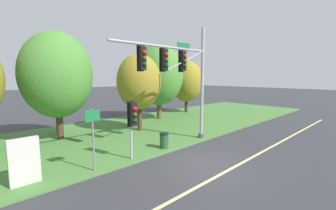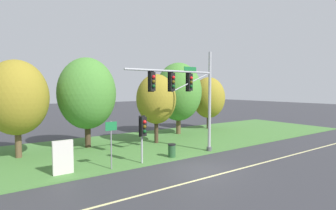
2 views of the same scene
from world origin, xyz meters
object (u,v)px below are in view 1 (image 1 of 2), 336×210
at_px(pedestrian_signal_near_kerb, 133,118).
at_px(tree_mid_verge, 139,82).
at_px(route_sign_post, 93,131).
at_px(traffic_signal_mast, 181,71).
at_px(tree_tall_centre, 159,75).
at_px(info_kiosk, 24,162).
at_px(tree_behind_signpost, 57,75).
at_px(tree_right_far, 187,81).
at_px(trash_bin, 164,140).

height_order(pedestrian_signal_near_kerb, tree_mid_verge, tree_mid_verge).
height_order(pedestrian_signal_near_kerb, route_sign_post, pedestrian_signal_near_kerb).
relative_size(traffic_signal_mast, pedestrian_signal_near_kerb, 2.45).
relative_size(traffic_signal_mast, tree_tall_centre, 1.01).
bearing_deg(info_kiosk, tree_behind_signpost, 60.78).
relative_size(tree_mid_verge, tree_tall_centre, 0.81).
distance_m(tree_mid_verge, tree_right_far, 10.30).
height_order(route_sign_post, tree_mid_verge, tree_mid_verge).
xyz_separation_m(pedestrian_signal_near_kerb, tree_behind_signpost, (-1.37, 6.73, 2.16)).
relative_size(tree_tall_centre, tree_right_far, 1.22).
bearing_deg(info_kiosk, tree_mid_verge, 25.32).
relative_size(tree_behind_signpost, trash_bin, 7.83).
xyz_separation_m(tree_tall_centre, tree_right_far, (5.20, 0.88, -0.74)).
distance_m(traffic_signal_mast, tree_mid_verge, 4.91).
relative_size(tree_behind_signpost, tree_mid_verge, 1.20).
xyz_separation_m(tree_right_far, trash_bin, (-11.36, -8.25, -3.23)).
bearing_deg(tree_right_far, tree_mid_verge, -159.81).
xyz_separation_m(info_kiosk, trash_bin, (7.14, -0.52, -0.47)).
bearing_deg(trash_bin, tree_mid_verge, 70.21).
bearing_deg(trash_bin, route_sign_post, -177.82).
height_order(tree_tall_centre, info_kiosk, tree_tall_centre).
xyz_separation_m(traffic_signal_mast, tree_tall_centre, (4.87, 7.51, -0.21)).
xyz_separation_m(tree_right_far, info_kiosk, (-18.49, -7.73, -2.75)).
distance_m(route_sign_post, tree_behind_signpost, 7.13).
distance_m(tree_mid_verge, tree_tall_centre, 5.24).
xyz_separation_m(traffic_signal_mast, route_sign_post, (-5.84, -0.04, -2.78)).
height_order(route_sign_post, tree_behind_signpost, tree_behind_signpost).
bearing_deg(tree_mid_verge, route_sign_post, -142.03).
bearing_deg(tree_tall_centre, pedestrian_signal_near_kerb, -138.37).
xyz_separation_m(route_sign_post, trash_bin, (4.55, 0.17, -1.40)).
distance_m(traffic_signal_mast, tree_right_far, 13.14).
distance_m(route_sign_post, tree_right_far, 18.09).
relative_size(tree_mid_verge, tree_right_far, 0.99).
relative_size(pedestrian_signal_near_kerb, info_kiosk, 1.62).
distance_m(tree_behind_signpost, tree_mid_verge, 5.80).
xyz_separation_m(tree_mid_verge, tree_right_far, (9.67, 3.55, -0.17)).
xyz_separation_m(pedestrian_signal_near_kerb, tree_right_far, (13.80, 8.53, 1.47)).
bearing_deg(route_sign_post, pedestrian_signal_near_kerb, -2.80).
xyz_separation_m(tree_tall_centre, info_kiosk, (-13.30, -6.85, -3.49)).
distance_m(route_sign_post, tree_tall_centre, 13.35).
bearing_deg(trash_bin, traffic_signal_mast, -6.08).
height_order(tree_mid_verge, info_kiosk, tree_mid_verge).
bearing_deg(tree_right_far, info_kiosk, -157.32).
distance_m(route_sign_post, trash_bin, 4.76).
bearing_deg(info_kiosk, traffic_signal_mast, -4.47).
distance_m(tree_tall_centre, tree_right_far, 5.32).
height_order(pedestrian_signal_near_kerb, tree_right_far, tree_right_far).
height_order(route_sign_post, info_kiosk, route_sign_post).
xyz_separation_m(tree_tall_centre, trash_bin, (-6.16, -7.37, -3.97)).
height_order(tree_right_far, info_kiosk, tree_right_far).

